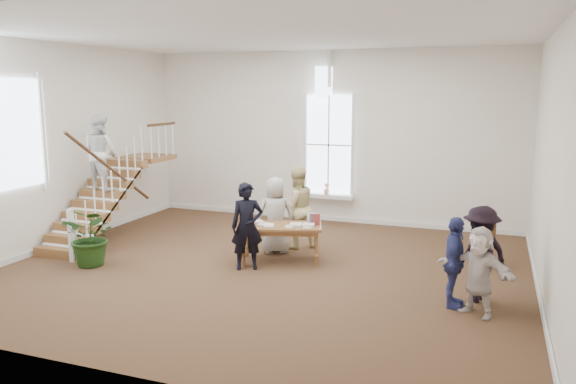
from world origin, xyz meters
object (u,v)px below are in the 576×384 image
at_px(person_yellow, 296,208).
at_px(woman_cluster_c, 479,271).
at_px(woman_cluster_a, 454,263).
at_px(woman_cluster_b, 480,254).
at_px(library_table, 281,229).
at_px(police_officer, 247,226).
at_px(elderly_woman, 275,215).
at_px(floor_plant, 92,237).
at_px(side_chair, 483,236).

bearing_deg(person_yellow, woman_cluster_c, 103.57).
xyz_separation_m(woman_cluster_a, woman_cluster_c, (0.38, -0.20, -0.04)).
bearing_deg(woman_cluster_c, woman_cluster_b, 118.49).
bearing_deg(library_table, police_officer, -142.78).
distance_m(person_yellow, woman_cluster_c, 4.72).
bearing_deg(library_table, person_yellow, 74.38).
xyz_separation_m(elderly_woman, person_yellow, (0.30, 0.50, 0.09)).
distance_m(elderly_woman, woman_cluster_a, 4.29).
distance_m(elderly_woman, woman_cluster_b, 4.47).
height_order(person_yellow, woman_cluster_a, person_yellow).
xyz_separation_m(police_officer, floor_plant, (-2.98, -0.89, -0.26)).
relative_size(woman_cluster_c, floor_plant, 1.18).
bearing_deg(library_table, woman_cluster_c, -39.69).
bearing_deg(side_chair, woman_cluster_a, -95.97).
height_order(elderly_woman, woman_cluster_c, elderly_woman).
bearing_deg(library_table, woman_cluster_b, -30.92).
relative_size(library_table, woman_cluster_b, 1.13).
distance_m(woman_cluster_a, woman_cluster_c, 0.43).
height_order(person_yellow, floor_plant, person_yellow).
xyz_separation_m(woman_cluster_b, woman_cluster_c, (0.00, -0.65, -0.10)).
height_order(police_officer, woman_cluster_a, police_officer).
bearing_deg(floor_plant, police_officer, 16.68).
bearing_deg(library_table, floor_plant, -173.92).
distance_m(woman_cluster_b, woman_cluster_c, 0.66).
xyz_separation_m(woman_cluster_b, side_chair, (0.00, 2.04, -0.19)).
xyz_separation_m(woman_cluster_a, floor_plant, (-6.91, -0.22, -0.15)).
relative_size(library_table, person_yellow, 1.00).
bearing_deg(person_yellow, police_officer, 34.56).
distance_m(library_table, police_officer, 0.81).
relative_size(elderly_woman, person_yellow, 0.90).
bearing_deg(floor_plant, woman_cluster_a, 1.79).
bearing_deg(woman_cluster_a, woman_cluster_b, -40.13).
height_order(library_table, side_chair, side_chair).
distance_m(woman_cluster_a, side_chair, 2.52).
bearing_deg(elderly_woman, floor_plant, 5.87).
bearing_deg(woman_cluster_c, elderly_woman, -178.29).
bearing_deg(woman_cluster_a, library_table, 69.20).
height_order(police_officer, floor_plant, police_officer).
distance_m(person_yellow, side_chair, 3.93).
bearing_deg(side_chair, woman_cluster_c, -87.29).
distance_m(library_table, person_yellow, 1.13).
bearing_deg(woman_cluster_a, elderly_woman, 63.35).
xyz_separation_m(elderly_woman, woman_cluster_b, (4.21, -1.48, -0.02)).
relative_size(police_officer, side_chair, 1.58).
distance_m(woman_cluster_c, side_chair, 2.69).
xyz_separation_m(police_officer, woman_cluster_a, (3.94, -0.68, -0.11)).
height_order(library_table, woman_cluster_b, woman_cluster_b).
relative_size(library_table, elderly_woman, 1.10).
relative_size(floor_plant, side_chair, 1.10).
xyz_separation_m(person_yellow, woman_cluster_c, (3.91, -2.63, -0.21)).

